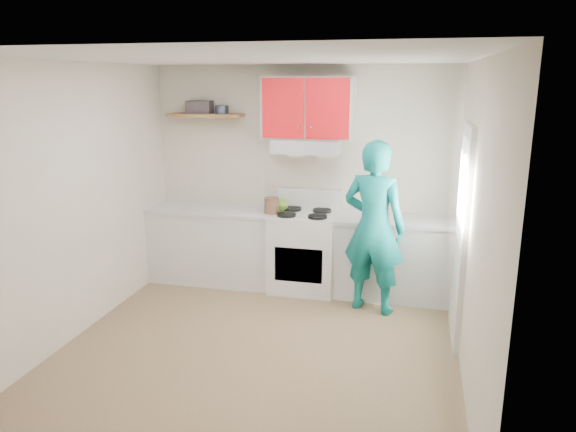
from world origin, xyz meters
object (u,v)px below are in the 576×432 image
(crock, at_px, (272,206))
(stove, at_px, (304,252))
(kettle, at_px, (281,205))
(tin, at_px, (222,109))
(person, at_px, (374,228))

(crock, bearing_deg, stove, 8.59)
(kettle, bearing_deg, tin, -163.75)
(person, bearing_deg, tin, -2.72)
(kettle, bearing_deg, crock, -94.05)
(stove, height_order, crock, crock)
(tin, height_order, crock, tin)
(kettle, relative_size, crock, 0.85)
(tin, xyz_separation_m, person, (1.88, -0.62, -1.16))
(stove, height_order, kettle, kettle)
(stove, xyz_separation_m, person, (0.83, -0.43, 0.46))
(tin, bearing_deg, kettle, -8.24)
(stove, bearing_deg, kettle, 164.34)
(kettle, height_order, crock, crock)
(kettle, distance_m, crock, 0.16)
(tin, relative_size, kettle, 0.92)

